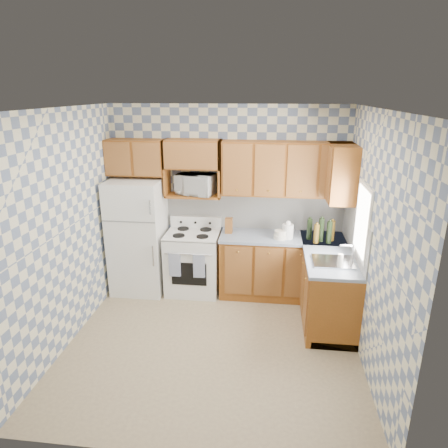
{
  "coord_description": "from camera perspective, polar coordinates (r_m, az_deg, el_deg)",
  "views": [
    {
      "loc": [
        0.62,
        -4.05,
        2.87
      ],
      "look_at": [
        0.05,
        0.75,
        1.25
      ],
      "focal_mm": 32.0,
      "sensor_mm": 36.0,
      "label": 1
    }
  ],
  "objects": [
    {
      "name": "floor",
      "position": [
        5.0,
        -1.65,
        -16.49
      ],
      "size": [
        3.4,
        3.4,
        0.0
      ],
      "primitive_type": "plane",
      "color": "#7E6B53",
      "rests_on": "ground"
    },
    {
      "name": "back_wall",
      "position": [
        5.88,
        0.49,
        3.56
      ],
      "size": [
        3.4,
        0.02,
        2.7
      ],
      "primitive_type": "cube",
      "color": "slate",
      "rests_on": "ground"
    },
    {
      "name": "right_wall",
      "position": [
        4.46,
        20.37,
        -2.62
      ],
      "size": [
        0.02,
        3.2,
        2.7
      ],
      "primitive_type": "cube",
      "color": "slate",
      "rests_on": "ground"
    },
    {
      "name": "backsplash_back",
      "position": [
        5.89,
        4.35,
        2.0
      ],
      "size": [
        2.6,
        0.02,
        0.56
      ],
      "primitive_type": "cube",
      "color": "silver",
      "rests_on": "back_wall"
    },
    {
      "name": "backsplash_right",
      "position": [
        5.24,
        18.18,
        -1.02
      ],
      "size": [
        0.02,
        1.6,
        0.56
      ],
      "primitive_type": "cube",
      "color": "silver",
      "rests_on": "right_wall"
    },
    {
      "name": "refrigerator",
      "position": [
        5.98,
        -12.14,
        -1.73
      ],
      "size": [
        0.75,
        0.7,
        1.68
      ],
      "primitive_type": "cube",
      "color": "silver",
      "rests_on": "floor"
    },
    {
      "name": "stove_body",
      "position": [
        5.95,
        -4.4,
        -5.53
      ],
      "size": [
        0.76,
        0.65,
        0.9
      ],
      "primitive_type": "cube",
      "color": "silver",
      "rests_on": "floor"
    },
    {
      "name": "cooktop",
      "position": [
        5.78,
        -4.51,
        -1.4
      ],
      "size": [
        0.76,
        0.65,
        0.02
      ],
      "primitive_type": "cube",
      "color": "silver",
      "rests_on": "stove_body"
    },
    {
      "name": "backguard",
      "position": [
        6.0,
        -4.03,
        0.34
      ],
      "size": [
        0.76,
        0.08,
        0.17
      ],
      "primitive_type": "cube",
      "color": "silver",
      "rests_on": "cooktop"
    },
    {
      "name": "dish_towel_left",
      "position": [
        5.64,
        -7.06,
        -5.82
      ],
      "size": [
        0.16,
        0.02,
        0.34
      ],
      "primitive_type": "cube",
      "color": "navy",
      "rests_on": "stove_body"
    },
    {
      "name": "dish_towel_right",
      "position": [
        5.57,
        -3.58,
        -6.03
      ],
      "size": [
        0.16,
        0.02,
        0.34
      ],
      "primitive_type": "cube",
      "color": "navy",
      "rests_on": "stove_body"
    },
    {
      "name": "base_cabinets_back",
      "position": [
        5.88,
        8.2,
        -6.08
      ],
      "size": [
        1.75,
        0.6,
        0.88
      ],
      "primitive_type": "cube",
      "color": "brown",
      "rests_on": "floor"
    },
    {
      "name": "base_cabinets_right",
      "position": [
        5.48,
        14.38,
        -8.42
      ],
      "size": [
        0.6,
        1.6,
        0.88
      ],
      "primitive_type": "cube",
      "color": "brown",
      "rests_on": "floor"
    },
    {
      "name": "countertop_back",
      "position": [
        5.7,
        8.41,
        -1.9
      ],
      "size": [
        1.77,
        0.63,
        0.04
      ],
      "primitive_type": "cube",
      "color": "slate",
      "rests_on": "base_cabinets_back"
    },
    {
      "name": "countertop_right",
      "position": [
        5.29,
        14.72,
        -3.97
      ],
      "size": [
        0.63,
        1.6,
        0.04
      ],
      "primitive_type": "cube",
      "color": "slate",
      "rests_on": "base_cabinets_right"
    },
    {
      "name": "upper_cabinets_back",
      "position": [
        5.58,
        8.84,
        7.79
      ],
      "size": [
        1.75,
        0.33,
        0.74
      ],
      "primitive_type": "cube",
      "color": "brown",
      "rests_on": "back_wall"
    },
    {
      "name": "upper_cabinets_fridge",
      "position": [
        5.88,
        -12.45,
        9.3
      ],
      "size": [
        0.82,
        0.33,
        0.5
      ],
      "primitive_type": "cube",
      "color": "brown",
      "rests_on": "back_wall"
    },
    {
      "name": "upper_cabinets_right",
      "position": [
        5.47,
        16.4,
        7.04
      ],
      "size": [
        0.33,
        0.7,
        0.74
      ],
      "primitive_type": "cube",
      "color": "brown",
      "rests_on": "right_wall"
    },
    {
      "name": "microwave_shelf",
      "position": [
        5.77,
        -4.34,
        4.09
      ],
      "size": [
        0.8,
        0.33,
        0.03
      ],
      "primitive_type": "cube",
      "color": "brown",
      "rests_on": "back_wall"
    },
    {
      "name": "microwave",
      "position": [
        5.75,
        -4.01,
        5.71
      ],
      "size": [
        0.61,
        0.48,
        0.29
      ],
      "primitive_type": "imported",
      "rotation": [
        0.0,
        0.0,
        -0.26
      ],
      "color": "silver",
      "rests_on": "microwave_shelf"
    },
    {
      "name": "sink",
      "position": [
        4.96,
        15.31,
        -5.24
      ],
      "size": [
        0.48,
        0.4,
        0.03
      ],
      "primitive_type": "cube",
      "color": "#B7B7BC",
      "rests_on": "countertop_right"
    },
    {
      "name": "window",
      "position": [
        4.84,
        19.17,
        0.4
      ],
      "size": [
        0.02,
        0.66,
        0.86
      ],
      "primitive_type": "cube",
      "color": "silver",
      "rests_on": "right_wall"
    },
    {
      "name": "bottle_0",
      "position": [
        5.55,
        13.71,
        -0.8
      ],
      "size": [
        0.07,
        0.07,
        0.33
      ],
      "primitive_type": "cylinder",
      "color": "black",
      "rests_on": "countertop_back"
    },
    {
      "name": "bottle_1",
      "position": [
        5.51,
        14.8,
        -1.15
      ],
      "size": [
        0.07,
        0.07,
        0.3
      ],
      "primitive_type": "cylinder",
      "color": "black",
      "rests_on": "countertop_back"
    },
    {
      "name": "bottle_2",
      "position": [
        5.61,
        15.17,
        -0.93
      ],
      "size": [
        0.07,
        0.07,
        0.28
      ],
      "primitive_type": "cylinder",
      "color": "#563F12",
      "rests_on": "countertop_back"
    },
    {
      "name": "bottle_3",
      "position": [
        5.48,
        13.05,
        -1.38
      ],
      "size": [
        0.07,
        0.07,
        0.26
      ],
      "primitive_type": "cylinder",
      "color": "#563F12",
      "rests_on": "countertop_back"
    },
    {
      "name": "bottle_4",
      "position": [
        5.59,
        12.11,
        -0.7
      ],
      "size": [
        0.07,
        0.07,
        0.29
      ],
      "primitive_type": "cylinder",
      "color": "black",
      "rests_on": "countertop_back"
    },
    {
      "name": "knife_block",
      "position": [
        5.72,
        0.69,
        -0.22
      ],
      "size": [
        0.1,
        0.1,
        0.22
      ],
      "primitive_type": "cube",
      "rotation": [
        0.0,
        0.0,
        -0.02
      ],
      "color": "brown",
      "rests_on": "countertop_back"
    },
    {
      "name": "electric_kettle",
      "position": [
        5.59,
        9.09,
        -1.04
      ],
      "size": [
        0.16,
        0.16,
        0.2
      ],
      "primitive_type": "cylinder",
      "color": "silver",
      "rests_on": "countertop_back"
    },
    {
      "name": "food_containers",
      "position": [
        5.56,
        8.04,
        -1.52
      ],
      "size": [
        0.18,
        0.18,
        0.12
      ],
      "primitive_type": null,
      "color": "beige",
      "rests_on": "countertop_back"
    },
    {
      "name": "soap_bottle",
      "position": [
        4.81,
        16.26,
        -5.1
      ],
      "size": [
        0.06,
        0.06,
        0.17
      ],
      "primitive_type": "cylinder",
      "color": "beige",
      "rests_on": "countertop_right"
    }
  ]
}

